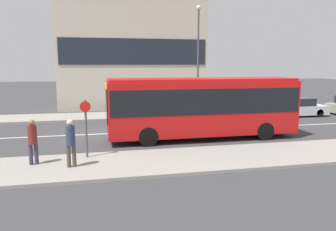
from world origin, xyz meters
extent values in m
plane|color=#3A3A3D|center=(0.00, 0.00, 0.00)|extent=(120.00, 120.00, 0.00)
cube|color=gray|center=(0.00, -6.25, 0.07)|extent=(44.00, 3.50, 0.13)
cube|color=gray|center=(0.00, 6.25, 0.07)|extent=(44.00, 3.50, 0.13)
cube|color=silver|center=(0.00, 0.00, 0.00)|extent=(41.80, 0.16, 0.01)
cube|color=beige|center=(3.07, 11.93, 9.17)|extent=(13.11, 4.87, 18.34)
cube|color=#1E232D|center=(3.07, 9.47, 5.04)|extent=(12.59, 0.08, 2.20)
cube|color=red|center=(5.33, -2.22, 1.71)|extent=(10.11, 2.54, 2.80)
cube|color=black|center=(5.33, -2.22, 2.13)|extent=(9.91, 2.57, 1.29)
cube|color=red|center=(5.33, -2.22, 3.19)|extent=(9.96, 2.33, 0.14)
cube|color=black|center=(0.25, -2.22, 1.97)|extent=(0.05, 2.23, 1.68)
cube|color=yellow|center=(0.25, -2.22, 2.91)|extent=(0.04, 1.78, 0.32)
cylinder|color=black|center=(2.19, -3.38, 0.48)|extent=(0.96, 0.28, 0.96)
cylinder|color=black|center=(2.19, -1.07, 0.48)|extent=(0.96, 0.28, 0.96)
cylinder|color=black|center=(8.46, -3.38, 0.48)|extent=(0.96, 0.28, 0.96)
cylinder|color=black|center=(8.46, -1.07, 0.48)|extent=(0.96, 0.28, 0.96)
cube|color=silver|center=(14.95, 3.43, 0.49)|extent=(4.45, 1.71, 0.68)
cube|color=#21262B|center=(14.82, 3.43, 1.13)|extent=(2.45, 1.51, 0.60)
cylinder|color=black|center=(16.33, 2.67, 0.30)|extent=(0.60, 0.18, 0.60)
cylinder|color=black|center=(16.33, 4.20, 0.30)|extent=(0.60, 0.18, 0.60)
cylinder|color=black|center=(13.58, 2.67, 0.30)|extent=(0.60, 0.18, 0.60)
cylinder|color=black|center=(13.58, 4.20, 0.30)|extent=(0.60, 0.18, 0.60)
cylinder|color=black|center=(18.88, 4.38, 0.30)|extent=(0.60, 0.18, 0.60)
cylinder|color=#383347|center=(-2.80, -5.78, 0.55)|extent=(0.15, 0.15, 0.83)
cylinder|color=#383347|center=(-2.60, -5.75, 0.55)|extent=(0.15, 0.15, 0.83)
cylinder|color=maroon|center=(-2.70, -5.76, 1.32)|extent=(0.34, 0.34, 0.72)
sphere|color=#936B4C|center=(-2.70, -5.76, 1.80)|extent=(0.23, 0.23, 0.23)
cylinder|color=#4C4233|center=(-1.33, -6.42, 0.56)|extent=(0.15, 0.15, 0.86)
cylinder|color=#4C4233|center=(-1.13, -6.39, 0.56)|extent=(0.15, 0.15, 0.86)
cylinder|color=#2D3856|center=(-1.23, -6.41, 1.36)|extent=(0.34, 0.34, 0.74)
sphere|color=beige|center=(-1.23, -6.41, 1.85)|extent=(0.24, 0.24, 0.24)
cylinder|color=#4C4C51|center=(-0.69, -5.17, 1.34)|extent=(0.09, 0.09, 2.43)
cylinder|color=red|center=(-0.69, -5.23, 2.29)|extent=(0.44, 0.03, 0.44)
cylinder|color=#4C4C51|center=(7.37, 5.15, 4.07)|extent=(0.14, 0.14, 7.88)
sphere|color=silver|center=(7.37, 5.15, 8.12)|extent=(0.36, 0.36, 0.36)
camera|label=1|loc=(-0.20, -18.95, 4.03)|focal=35.00mm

